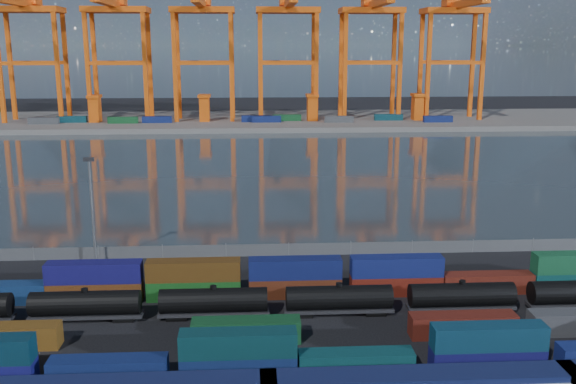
{
  "coord_description": "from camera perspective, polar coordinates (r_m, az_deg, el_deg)",
  "views": [
    {
      "loc": [
        -5.78,
        -69.62,
        32.8
      ],
      "look_at": [
        0.0,
        30.0,
        10.0
      ],
      "focal_mm": 40.0,
      "sensor_mm": 36.0,
      "label": 1
    }
  ],
  "objects": [
    {
      "name": "harbor_water",
      "position": [
        177.77,
        -1.4,
        2.24
      ],
      "size": [
        700.0,
        700.0,
        0.0
      ],
      "primitive_type": "plane",
      "color": "#273339",
      "rests_on": "ground"
    },
    {
      "name": "gantry_cranes",
      "position": [
        272.97,
        -3.81,
        14.71
      ],
      "size": [
        201.16,
        50.23,
        68.02
      ],
      "color": "#F05A10",
      "rests_on": "ground"
    },
    {
      "name": "ground",
      "position": [
        77.18,
        1.32,
        -12.28
      ],
      "size": [
        700.0,
        700.0,
        0.0
      ],
      "primitive_type": "plane",
      "color": "black",
      "rests_on": "ground"
    },
    {
      "name": "container_row_south",
      "position": [
        66.88,
        -7.64,
        -14.51
      ],
      "size": [
        138.73,
        2.39,
        5.09
      ],
      "color": "#484C4D",
      "rests_on": "ground"
    },
    {
      "name": "tanker_string",
      "position": [
        82.32,
        9.97,
        -9.23
      ],
      "size": [
        122.17,
        2.94,
        4.2
      ],
      "color": "black",
      "rests_on": "ground"
    },
    {
      "name": "waterfront_fence",
      "position": [
        102.83,
        0.06,
        -5.14
      ],
      "size": [
        160.12,
        0.12,
        2.2
      ],
      "color": "#595B5E",
      "rests_on": "ground"
    },
    {
      "name": "container_row_mid",
      "position": [
        75.77,
        8.05,
        -11.8
      ],
      "size": [
        141.19,
        2.51,
        2.67
      ],
      "color": "#3E4143",
      "rests_on": "ground"
    },
    {
      "name": "container_row_north",
      "position": [
        87.48,
        6.99,
        -7.73
      ],
      "size": [
        142.07,
        2.51,
        5.34
      ],
      "color": "#101953",
      "rests_on": "ground"
    },
    {
      "name": "straddle_carriers",
      "position": [
        270.8,
        -2.64,
        7.57
      ],
      "size": [
        140.0,
        7.0,
        11.1
      ],
      "color": "#F05A10",
      "rests_on": "far_quay"
    },
    {
      "name": "quay_containers",
      "position": [
        266.77,
        -4.45,
        6.48
      ],
      "size": [
        172.58,
        10.99,
        2.6
      ],
      "color": "navy",
      "rests_on": "far_quay"
    },
    {
      "name": "yard_light_mast",
      "position": [
        101.4,
        -17.04,
        -1.11
      ],
      "size": [
        1.6,
        0.4,
        16.6
      ],
      "color": "slate",
      "rests_on": "ground"
    },
    {
      "name": "far_quay",
      "position": [
        281.48,
        -2.14,
        6.38
      ],
      "size": [
        700.0,
        70.0,
        2.0
      ],
      "primitive_type": "cube",
      "color": "#514F4C",
      "rests_on": "ground"
    }
  ]
}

